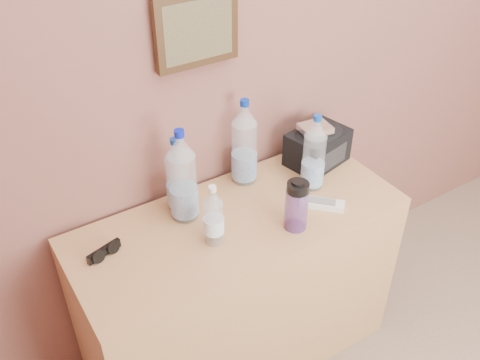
# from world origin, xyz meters

# --- Properties ---
(picture_frame) EXTENTS (0.30, 0.03, 0.25)m
(picture_frame) POSITION_xyz_m (-0.50, 1.98, 1.40)
(picture_frame) COLOR #382311
(picture_frame) RESTS_ON room_shell
(dresser) EXTENTS (1.24, 0.52, 0.77)m
(dresser) POSITION_xyz_m (-0.50, 1.72, 0.39)
(dresser) COLOR tan
(dresser) RESTS_ON ground
(pet_large_a) EXTENTS (0.08, 0.08, 0.30)m
(pet_large_a) POSITION_xyz_m (-0.65, 1.90, 0.90)
(pet_large_a) COLOR silver
(pet_large_a) RESTS_ON dresser
(pet_large_b) EXTENTS (0.10, 0.10, 0.36)m
(pet_large_b) POSITION_xyz_m (-0.66, 1.84, 0.93)
(pet_large_b) COLOR white
(pet_large_b) RESTS_ON dresser
(pet_large_c) EXTENTS (0.10, 0.10, 0.36)m
(pet_large_c) POSITION_xyz_m (-0.36, 1.91, 0.93)
(pet_large_c) COLOR silver
(pet_large_c) RESTS_ON dresser
(pet_large_d) EXTENTS (0.09, 0.09, 0.31)m
(pet_large_d) POSITION_xyz_m (-0.15, 1.74, 0.91)
(pet_large_d) COLOR silver
(pet_large_d) RESTS_ON dresser
(pet_small) EXTENTS (0.07, 0.07, 0.23)m
(pet_small) POSITION_xyz_m (-0.64, 1.67, 0.88)
(pet_small) COLOR white
(pet_small) RESTS_ON dresser
(nalgene_bottle) EXTENTS (0.08, 0.08, 0.20)m
(nalgene_bottle) POSITION_xyz_m (-0.36, 1.58, 0.87)
(nalgene_bottle) COLOR #643A94
(nalgene_bottle) RESTS_ON dresser
(sunglasses) EXTENTS (0.14, 0.08, 0.03)m
(sunglasses) POSITION_xyz_m (-0.98, 1.80, 0.79)
(sunglasses) COLOR black
(sunglasses) RESTS_ON dresser
(ac_remote) EXTENTS (0.15, 0.15, 0.02)m
(ac_remote) POSITION_xyz_m (-0.20, 1.61, 0.78)
(ac_remote) COLOR beige
(ac_remote) RESTS_ON dresser
(toiletry_bag) EXTENTS (0.27, 0.22, 0.16)m
(toiletry_bag) POSITION_xyz_m (-0.03, 1.86, 0.86)
(toiletry_bag) COLOR black
(toiletry_bag) RESTS_ON dresser
(foil_packet) EXTENTS (0.13, 0.11, 0.02)m
(foil_packet) POSITION_xyz_m (-0.06, 1.85, 0.95)
(foil_packet) COLOR silver
(foil_packet) RESTS_ON toiletry_bag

